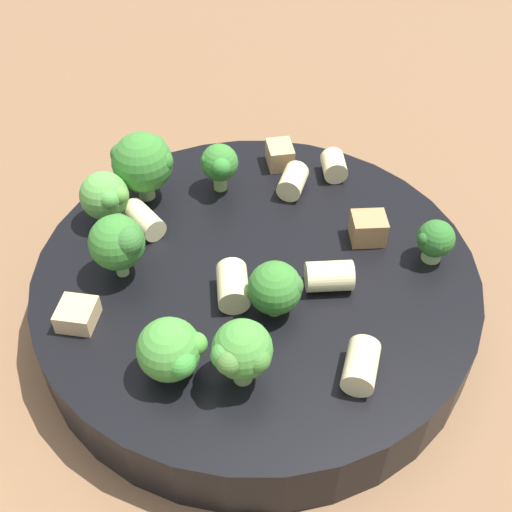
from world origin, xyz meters
The scene contains 19 objects.
ground_plane centered at (0.00, 0.00, 0.00)m, with size 2.00×2.00×0.00m, color brown.
pasta_bowl centered at (0.00, 0.00, 0.02)m, with size 0.27×0.27×0.04m.
broccoli_floret_0 centered at (0.01, 0.08, 0.06)m, with size 0.03×0.03×0.03m.
broccoli_floret_1 centered at (-0.07, 0.03, 0.07)m, with size 0.03×0.03×0.04m.
broccoli_floret_2 centered at (0.10, -0.04, 0.06)m, with size 0.02×0.02×0.03m.
broccoli_floret_3 centered at (-0.03, 0.09, 0.07)m, with size 0.04×0.04×0.05m.
broccoli_floret_4 centered at (-0.04, -0.07, 0.06)m, with size 0.03×0.03×0.04m.
broccoli_floret_5 centered at (-0.07, -0.05, 0.06)m, with size 0.03×0.04×0.04m.
broccoli_floret_6 centered at (-0.01, -0.03, 0.06)m, with size 0.03×0.03×0.03m.
broccoli_floret_7 centered at (-0.06, 0.08, 0.06)m, with size 0.03×0.03×0.04m.
rigatoni_0 centered at (0.03, -0.03, 0.05)m, with size 0.02×0.02×0.03m, color beige.
rigatoni_1 centered at (0.01, -0.09, 0.05)m, with size 0.02×0.02×0.03m, color beige.
rigatoni_2 centered at (-0.02, -0.01, 0.05)m, with size 0.02×0.02×0.03m, color beige.
rigatoni_3 centered at (0.09, 0.05, 0.05)m, with size 0.02×0.02×0.02m, color beige.
rigatoni_4 centered at (0.06, 0.05, 0.05)m, with size 0.02×0.02×0.02m, color beige.
rigatoni_5 centered at (-0.05, 0.06, 0.05)m, with size 0.02×0.02×0.03m, color beige.
chicken_chunk_0 centered at (-0.11, 0.01, 0.05)m, with size 0.02×0.02×0.01m, color tan.
chicken_chunk_1 centered at (0.07, -0.01, 0.05)m, with size 0.02×0.02×0.02m, color #A87A4C.
chicken_chunk_2 centered at (0.06, 0.08, 0.05)m, with size 0.02×0.02×0.02m, color tan.
Camera 1 is at (-0.13, -0.24, 0.32)m, focal length 45.00 mm.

